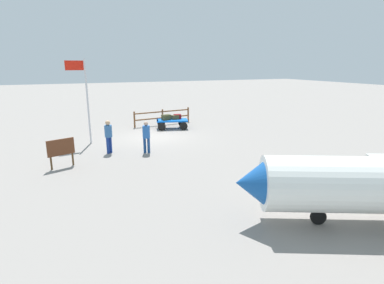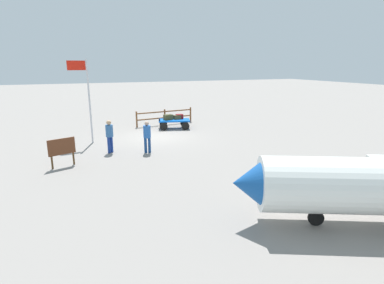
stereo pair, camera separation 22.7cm
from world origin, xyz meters
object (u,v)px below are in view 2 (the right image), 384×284
object	(u,v)px
luggage_cart	(174,122)
signboard	(62,148)
suitcase_tan	(179,117)
flagpole	(86,94)
suitcase_navy	(177,117)
worker_lead	(147,134)
suitcase_grey	(168,117)
worker_trailing	(109,133)

from	to	relation	value
luggage_cart	signboard	xyz separation A→B (m)	(7.23, 6.05, 0.37)
suitcase_tan	flagpole	bearing A→B (deg)	19.36
suitcase_navy	worker_lead	xyz separation A→B (m)	(3.49, 5.35, 0.18)
suitcase_grey	suitcase_navy	bearing A→B (deg)	178.98
suitcase_grey	flagpole	bearing A→B (deg)	21.60
suitcase_tan	worker_trailing	world-z (taller)	worker_trailing
signboard	luggage_cart	bearing A→B (deg)	-140.06
worker_lead	signboard	size ratio (longest dim) A/B	1.27
luggage_cart	flagpole	distance (m)	6.58
worker_trailing	flagpole	xyz separation A→B (m)	(0.81, -2.49, 1.82)
flagpole	signboard	size ratio (longest dim) A/B	3.67
flagpole	worker_lead	bearing A→B (deg)	128.73
suitcase_navy	signboard	bearing A→B (deg)	39.24
flagpole	signboard	bearing A→B (deg)	70.26
luggage_cart	suitcase_navy	distance (m)	0.42
suitcase_grey	suitcase_tan	xyz separation A→B (m)	(-0.87, -0.06, -0.02)
luggage_cart	worker_trailing	world-z (taller)	worker_trailing
luggage_cart	suitcase_tan	bearing A→B (deg)	-162.41
luggage_cart	worker_lead	distance (m)	6.19
flagpole	signboard	world-z (taller)	flagpole
suitcase_grey	suitcase_tan	distance (m)	0.87
luggage_cart	suitcase_grey	distance (m)	0.53
worker_lead	flagpole	size ratio (longest dim) A/B	0.35
worker_lead	worker_trailing	world-z (taller)	worker_trailing
luggage_cart	suitcase_tan	distance (m)	0.60
signboard	suitcase_tan	bearing A→B (deg)	-141.17
flagpole	suitcase_grey	bearing A→B (deg)	-158.40
suitcase_grey	suitcase_tan	size ratio (longest dim) A/B	1.28
suitcase_tan	signboard	distance (m)	9.89
luggage_cart	flagpole	xyz separation A→B (m)	(5.79, 2.05, 2.36)
suitcase_navy	worker_lead	size ratio (longest dim) A/B	0.30
worker_lead	signboard	world-z (taller)	worker_lead
worker_trailing	suitcase_grey	bearing A→B (deg)	-134.78
luggage_cart	worker_trailing	bearing A→B (deg)	42.36
suitcase_tan	flagpole	xyz separation A→B (m)	(6.27, 2.20, 2.03)
luggage_cart	signboard	bearing A→B (deg)	39.94
worker_lead	suitcase_grey	bearing A→B (deg)	-117.82
suitcase_navy	suitcase_tan	world-z (taller)	suitcase_tan
suitcase_grey	worker_lead	distance (m)	6.06
worker_trailing	signboard	xyz separation A→B (m)	(2.25, 1.51, -0.17)
luggage_cart	suitcase_navy	world-z (taller)	suitcase_navy
worker_lead	signboard	xyz separation A→B (m)	(4.02, 0.78, -0.12)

